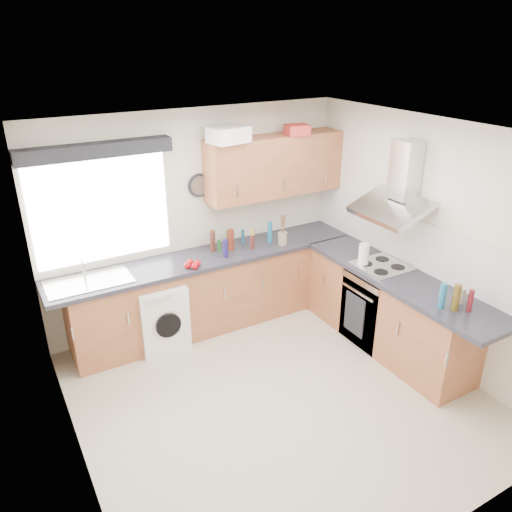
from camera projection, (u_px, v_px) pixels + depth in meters
ground_plane at (277, 396)px, 4.84m from camera, size 3.60×3.60×0.00m
ceiling at (283, 135)px, 3.81m from camera, size 3.60×3.60×0.02m
wall_back at (196, 219)px, 5.75m from camera, size 3.60×0.02×2.50m
wall_front at (445, 403)px, 2.90m from camera, size 3.60×0.02×2.50m
wall_left at (64, 339)px, 3.51m from camera, size 0.02×3.60×2.50m
wall_right at (427, 241)px, 5.14m from camera, size 0.02×3.60×2.50m
window at (102, 210)px, 5.14m from camera, size 1.40×0.02×1.10m
window_blind at (96, 150)px, 4.81m from camera, size 1.50×0.18×0.14m
splashback at (404, 238)px, 5.40m from camera, size 0.01×3.00×0.54m
base_cab_back at (202, 294)px, 5.81m from camera, size 3.00×0.58×0.86m
base_cab_corner at (314, 266)px, 6.53m from camera, size 0.60×0.60×0.86m
base_cab_right at (387, 311)px, 5.47m from camera, size 0.58×2.10×0.86m
worktop_back at (208, 257)px, 5.66m from camera, size 3.60×0.62×0.05m
worktop_right at (402, 279)px, 5.16m from camera, size 0.62×2.42×0.05m
sink at (88, 279)px, 5.03m from camera, size 0.84×0.46×0.10m
oven at (377, 306)px, 5.58m from camera, size 0.56×0.58×0.85m
hob_plate at (382, 266)px, 5.38m from camera, size 0.52×0.52×0.01m
extractor_hood at (398, 188)px, 5.08m from camera, size 0.52×0.78×0.66m
upper_cabinets at (275, 166)px, 5.82m from camera, size 1.70×0.35×0.70m
washing_machine at (160, 314)px, 5.49m from camera, size 0.54×0.52×0.76m
wall_clock at (200, 186)px, 5.58m from camera, size 0.27×0.04×0.27m
casserole at (229, 135)px, 5.26m from camera, size 0.45×0.36×0.17m
storage_box at (297, 130)px, 5.67m from camera, size 0.29×0.26×0.12m
utensil_pot at (283, 239)px, 5.91m from camera, size 0.13×0.13×0.15m
kitchen_roll at (364, 255)px, 5.37m from camera, size 0.12×0.12×0.25m
tomato_cluster at (192, 264)px, 5.35m from camera, size 0.20×0.20×0.07m
jar_0 at (252, 239)px, 5.78m from camera, size 0.05×0.05×0.25m
jar_1 at (228, 237)px, 5.94m from camera, size 0.04×0.04×0.17m
jar_2 at (253, 242)px, 5.78m from camera, size 0.05×0.05×0.17m
jar_3 at (243, 236)px, 5.98m from camera, size 0.04×0.04×0.16m
jar_4 at (231, 240)px, 5.75m from camera, size 0.08×0.08×0.25m
jar_5 at (270, 232)px, 5.97m from camera, size 0.06×0.06×0.25m
jar_6 at (219, 245)px, 5.74m from camera, size 0.04×0.04×0.14m
jar_7 at (213, 239)px, 5.80m from camera, size 0.06×0.06×0.22m
jar_8 at (213, 242)px, 5.71m from camera, size 0.06×0.06×0.23m
jar_9 at (225, 248)px, 5.57m from camera, size 0.06×0.06×0.21m
bottle_0 at (470, 301)px, 4.48m from camera, size 0.05×0.05×0.22m
bottle_1 at (456, 297)px, 4.49m from camera, size 0.07×0.07×0.26m
bottle_2 at (442, 296)px, 4.53m from camera, size 0.06×0.06×0.25m
bottle_3 at (462, 296)px, 4.62m from camera, size 0.06×0.06×0.16m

